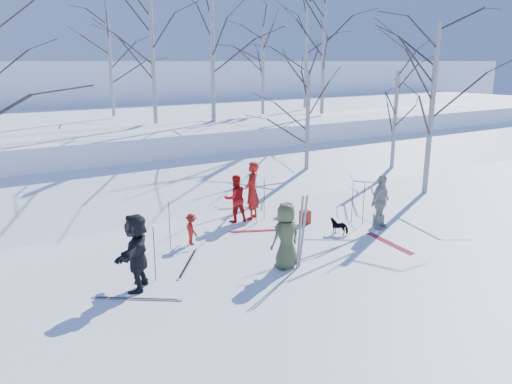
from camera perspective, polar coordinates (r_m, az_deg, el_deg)
ground at (r=13.78m, az=3.38°, el=-6.58°), size 120.00×120.00×0.00m
snow_ramp at (r=19.55m, az=-8.71°, el=0.19°), size 70.00×9.49×4.12m
snow_plateau at (r=28.67m, az=-17.02°, el=6.06°), size 70.00×18.00×2.20m
far_hill at (r=49.04m, az=-24.01°, el=9.97°), size 90.00×30.00×6.00m
skier_olive_center at (r=12.35m, az=3.44°, el=-5.05°), size 0.84×0.58×1.65m
skier_red_north at (r=16.12m, az=-0.45°, el=0.16°), size 0.82×0.78×1.89m
skier_redor_behind at (r=15.89m, az=-2.38°, el=-0.74°), size 0.82×0.68×1.53m
skier_red_seated at (r=14.11m, az=-7.37°, el=-4.22°), size 0.34×0.58×0.89m
skier_cream_east at (r=15.69m, az=14.03°, el=-1.10°), size 1.06×0.66×1.68m
skier_grey_west at (r=11.50m, az=-13.49°, el=-6.65°), size 1.38×1.64×1.77m
dog at (r=15.09m, az=9.48°, el=-3.87°), size 0.55×0.61×0.48m
upright_ski_left at (r=12.23m, az=5.04°, el=-4.67°), size 0.11×0.17×1.90m
upright_ski_right at (r=12.31m, az=5.40°, el=-4.55°), size 0.12×0.23×1.89m
ski_pair_a at (r=12.94m, az=-7.80°, el=-8.10°), size 2.04×2.09×0.02m
ski_pair_b at (r=11.35m, az=-13.50°, el=-11.78°), size 2.01×2.09×0.02m
ski_pair_c at (r=14.70m, az=14.99°, el=-5.65°), size 0.68×1.95×0.02m
ski_pair_d at (r=15.20m, az=0.54°, el=-4.44°), size 1.65×2.05×0.02m
ski_pole_a at (r=15.72m, az=0.02°, el=-1.27°), size 0.02×0.02×1.34m
ski_pole_b at (r=16.02m, az=12.20°, el=-1.29°), size 0.02×0.02×1.34m
ski_pole_c at (r=11.47m, az=-13.24°, el=-7.86°), size 0.02×0.02×1.34m
ski_pole_d at (r=16.11m, az=10.95°, el=-1.14°), size 0.02×0.02×1.34m
ski_pole_e at (r=11.89m, az=-11.53°, el=-6.94°), size 0.02×0.02×1.34m
ski_pole_f at (r=16.08m, az=0.94°, el=-0.89°), size 0.02×0.02×1.34m
ski_pole_g at (r=13.78m, az=-9.85°, el=-3.82°), size 0.02×0.02×1.34m
backpack_red at (r=15.89m, az=5.63°, el=-2.89°), size 0.32×0.22×0.42m
backpack_grey at (r=16.02m, az=13.82°, el=-3.19°), size 0.30×0.20×0.38m
backpack_dark at (r=16.71m, az=3.45°, el=-1.99°), size 0.34×0.24×0.40m
birch_plateau_a at (r=24.46m, az=-5.01°, el=15.66°), size 5.11×5.11×6.44m
birch_plateau_b at (r=27.46m, az=-16.28°, el=13.35°), size 3.98×3.98×4.83m
birch_plateau_c at (r=27.91m, az=7.74°, el=15.64°), size 5.23×5.23×6.61m
birch_plateau_e at (r=23.72m, az=-11.71°, el=14.47°), size 4.54×4.54×5.63m
birch_plateau_g at (r=27.50m, az=0.79°, el=13.81°), size 3.91×3.91×4.72m
birch_plateau_h at (r=31.32m, az=5.76°, el=15.44°), size 5.12×5.12×6.46m
birch_edge_b at (r=20.19m, az=19.43°, el=8.81°), size 5.09×5.09×6.42m
birch_edge_c at (r=23.32m, az=15.57°, el=7.55°), size 3.82×3.82×4.60m
birch_edge_e at (r=21.04m, az=5.90°, el=7.37°), size 3.87×3.87×4.67m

